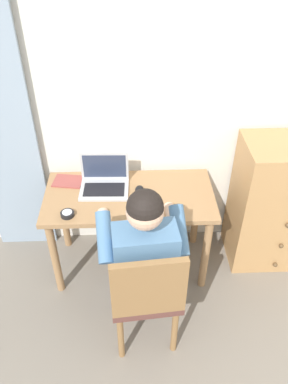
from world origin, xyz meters
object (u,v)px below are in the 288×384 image
chair (146,292)px  person_seated (142,249)px  dresser (278,204)px  computer_mouse (139,190)px  desk_clock (67,214)px  laptop (104,181)px  notebook_pad (68,181)px  desk (130,207)px

chair → person_seated: 0.26m
dresser → computer_mouse: size_ratio=10.54×
person_seated → desk_clock: person_seated is taller
laptop → notebook_pad: 0.28m
dresser → desk_clock: 1.56m
dresser → laptop: bearing=179.5°
desk_clock → notebook_pad: 0.37m
dresser → notebook_pad: 1.58m
dresser → person_seated: 1.20m
dresser → computer_mouse: bearing=-177.3°
dresser → person_seated: (-1.04, -0.57, 0.16)m
desk → chair: (0.09, -0.68, -0.10)m
laptop → desk_clock: laptop is taller
desk → dresser: (1.12, 0.08, -0.08)m
desk_clock → person_seated: bearing=-31.0°
dresser → computer_mouse: dresser is taller
computer_mouse → person_seated: bearing=-82.8°
desk → laptop: size_ratio=3.42×
chair → dresser: bearing=36.4°
desk → laptop: bearing=152.0°
laptop → computer_mouse: 0.26m
notebook_pad → desk_clock: bearing=-75.3°
desk_clock → notebook_pad: size_ratio=0.43×
desk → computer_mouse: computer_mouse is taller
chair → computer_mouse: chair is taller
person_seated → computer_mouse: 0.53m
person_seated → desk_clock: size_ratio=13.53×
person_seated → desk_clock: (-0.48, 0.29, 0.04)m
computer_mouse → notebook_pad: 0.53m
desk → computer_mouse: 0.15m
desk → desk_clock: (-0.40, -0.20, 0.13)m
dresser → laptop: (-1.29, 0.01, 0.24)m
desk → desk_clock: desk_clock is taller
desk → laptop: 0.26m
person_seated → notebook_pad: size_ratio=5.80×
notebook_pad → desk: bearing=-11.8°
chair → person_seated: size_ratio=0.74×
person_seated → dresser: bearing=28.8°
dresser → notebook_pad: dresser is taller
person_seated → notebook_pad: (-0.52, 0.66, 0.03)m
chair → laptop: laptop is taller
chair → desk: bearing=97.6°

